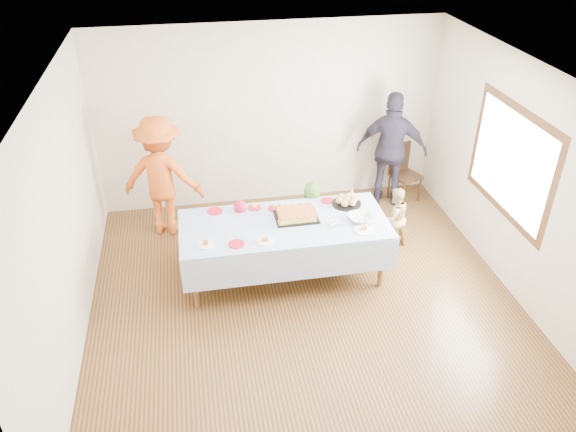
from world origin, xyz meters
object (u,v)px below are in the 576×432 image
object	(u,v)px
birthday_cake	(296,215)
adult_left	(162,176)
party_table	(284,227)
dining_chair	(403,169)

from	to	relation	value
birthday_cake	adult_left	distance (m)	2.05
party_table	birthday_cake	distance (m)	0.22
party_table	adult_left	xyz separation A→B (m)	(-1.45, 1.36, 0.13)
dining_chair	party_table	bearing A→B (deg)	-164.41
party_table	adult_left	distance (m)	1.99
birthday_cake	adult_left	bearing A→B (deg)	142.09
party_table	adult_left	bearing A→B (deg)	136.91
party_table	birthday_cake	bearing A→B (deg)	30.92
party_table	dining_chair	size ratio (longest dim) A/B	2.80
birthday_cake	adult_left	xyz separation A→B (m)	(-1.61, 1.26, 0.03)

